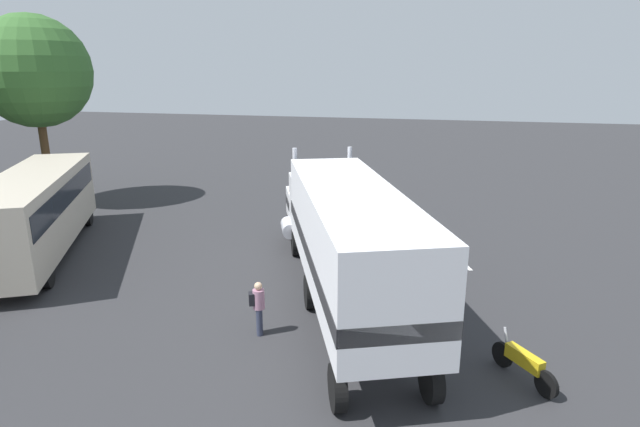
# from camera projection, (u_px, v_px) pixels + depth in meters

# --- Properties ---
(ground_plane) EXTENTS (120.00, 120.00, 0.00)m
(ground_plane) POSITION_uv_depth(u_px,v_px,m) (316.00, 243.00, 23.02)
(ground_plane) COLOR #2D2D30
(lane_stripe_near) EXTENTS (4.19, 1.65, 0.01)m
(lane_stripe_near) POSITION_uv_depth(u_px,v_px,m) (387.00, 274.00, 19.52)
(lane_stripe_near) COLOR silver
(lane_stripe_near) RESTS_ON ground_plane
(lane_stripe_mid) EXTENTS (4.17, 1.73, 0.01)m
(lane_stripe_mid) POSITION_uv_depth(u_px,v_px,m) (450.00, 251.00, 21.96)
(lane_stripe_mid) COLOR silver
(lane_stripe_mid) RESTS_ON ground_plane
(semi_truck) EXTENTS (14.04, 7.71, 4.50)m
(semi_truck) POSITION_uv_depth(u_px,v_px,m) (343.00, 231.00, 16.38)
(semi_truck) COLOR white
(semi_truck) RESTS_ON ground_plane
(person_bystander) EXTENTS (0.41, 0.48, 1.63)m
(person_bystander) POSITION_uv_depth(u_px,v_px,m) (258.00, 306.00, 14.88)
(person_bystander) COLOR #2D3347
(person_bystander) RESTS_ON ground_plane
(parked_bus) EXTENTS (10.92, 7.38, 3.40)m
(parked_bus) POSITION_uv_depth(u_px,v_px,m) (35.00, 207.00, 21.00)
(parked_bus) COLOR #BFB29E
(parked_bus) RESTS_ON ground_plane
(motorcycle) EXTENTS (1.72, 1.38, 1.12)m
(motorcycle) POSITION_uv_depth(u_px,v_px,m) (523.00, 363.00, 12.75)
(motorcycle) COLOR black
(motorcycle) RESTS_ON ground_plane
(tree_left) EXTENTS (5.98, 5.98, 10.34)m
(tree_left) POSITION_uv_depth(u_px,v_px,m) (34.00, 72.00, 27.71)
(tree_left) COLOR brown
(tree_left) RESTS_ON ground_plane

